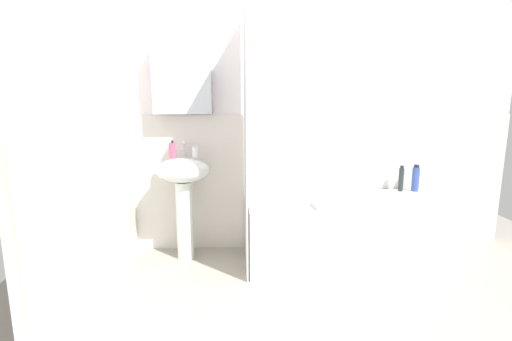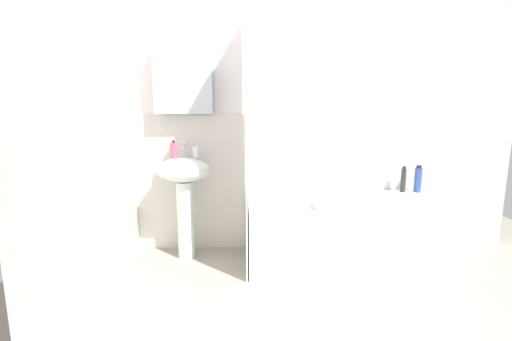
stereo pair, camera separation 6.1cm
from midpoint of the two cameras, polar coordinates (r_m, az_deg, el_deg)
The scene contains 12 objects.
ground_plane at distance 2.57m, azimuth 12.26°, elevation -21.78°, with size 4.80×5.60×0.04m, color #9D9789.
wall_back_tiled at distance 3.39m, azimuth 6.35°, elevation 7.26°, with size 3.60×0.18×2.40m.
wall_left_tiled at distance 2.61m, azimuth -24.56°, elevation 4.69°, with size 0.07×1.81×2.40m.
sink at distance 3.22m, azimuth -11.30°, elevation -2.25°, with size 0.44×0.34×0.86m.
faucet at distance 3.25m, azimuth -11.29°, elevation 3.10°, with size 0.03×0.12×0.12m.
soap_dispenser at distance 3.20m, azimuth -12.87°, elevation 2.96°, with size 0.06×0.06×0.15m.
toothbrush_cup at distance 3.20m, azimuth -9.52°, elevation 2.72°, with size 0.06×0.06×0.09m, color silver.
bathtub at distance 3.27m, azimuth 12.46°, elevation -8.76°, with size 1.59×0.67×0.53m, color white.
shower_curtain at distance 2.98m, azimuth -2.12°, elevation 4.10°, with size 0.01×0.67×2.00m.
lotion_bottle at distance 3.63m, azimuth 22.26°, elevation -1.13°, with size 0.06×0.06×0.24m.
shampoo_bottle at distance 3.59m, azimuth 20.37°, elevation -1.21°, with size 0.04×0.04×0.23m.
towel_folded at distance 2.94m, azimuth 10.76°, elevation -4.62°, with size 0.30×0.18×0.09m, color silver.
Camera 1 is at (-0.65, -2.07, 1.36)m, focal length 26.82 mm.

